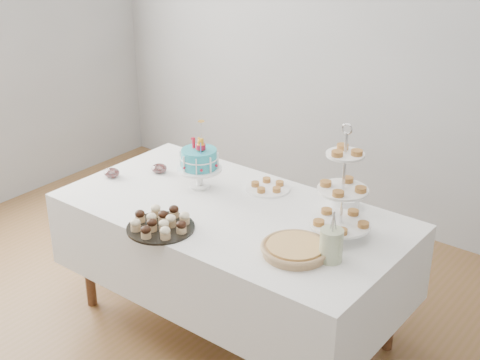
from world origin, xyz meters
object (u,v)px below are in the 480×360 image
Objects in this scene: pastry_plate at (268,187)px; jam_bowl_b at (159,168)px; birthday_cake at (200,170)px; plate_stack at (344,202)px; tiered_stand at (343,190)px; cupcake_tray at (160,222)px; pie at (295,249)px; jam_bowl_a at (112,173)px; utensil_pitcher at (331,244)px; table at (232,245)px.

jam_bowl_b is (-0.67, -0.21, 0.01)m from pastry_plate.
plate_stack is at bearing 32.59° from birthday_cake.
tiered_stand is at bearing -63.91° from plate_stack.
jam_bowl_b is at bearing 134.71° from cupcake_tray.
tiered_stand is (0.07, 0.30, 0.22)m from pie.
pie is (0.86, -0.30, -0.08)m from birthday_cake.
tiered_stand reaches higher than jam_bowl_a.
tiered_stand is 0.39m from plate_stack.
pastry_plate is (-0.53, 0.51, -0.01)m from pie.
plate_stack reaches higher than pastry_plate.
birthday_cake reaches higher than plate_stack.
pie is 1.23m from jam_bowl_b.
birthday_cake is at bearing -178.72° from utensil_pitcher.
table is 0.67m from plate_stack.
jam_bowl_a is (-1.38, 0.08, -0.00)m from pie.
jam_bowl_a is at bearing -172.62° from table.
jam_bowl_a is at bearing -152.83° from pastry_plate.
jam_bowl_b is at bearing -165.83° from plate_stack.
pastry_plate is 2.73× the size of jam_bowl_b.
plate_stack is (-0.14, 0.29, -0.22)m from tiered_stand.
plate_stack is at bearing 52.21° from cupcake_tray.
tiered_stand reaches higher than table.
table is 0.78m from tiered_stand.
pie is 0.59m from plate_stack.
cupcake_tray is at bearing -102.25° from pastry_plate.
jam_bowl_a reaches higher than table.
tiered_stand reaches higher than utensil_pitcher.
birthday_cake is 1.05m from utensil_pitcher.
pastry_plate is at bearing 27.17° from jam_bowl_a.
plate_stack is at bearing 14.17° from jam_bowl_b.
cupcake_tray is 1.01m from plate_stack.
pastry_plate is at bearing 45.48° from birthday_cake.
cupcake_tray reaches higher than table.
cupcake_tray is 0.94m from tiered_stand.
table is at bearing -169.74° from tiered_stand.
cupcake_tray is 3.73× the size of jam_bowl_b.
pastry_plate is at bearing 136.07° from pie.
pie is at bearing -18.94° from table.
tiered_stand is 6.33× the size of jam_bowl_b.
jam_bowl_a is (-0.69, 0.29, -0.01)m from cupcake_tray.
birthday_cake reaches higher than utensil_pitcher.
plate_stack is at bearing 9.06° from pastry_plate.
jam_bowl_a is (-0.84, -0.11, 0.25)m from table.
jam_bowl_b is (-1.27, 0.00, -0.22)m from tiered_stand.
utensil_pitcher is (0.69, -0.46, 0.07)m from pastry_plate.
jam_bowl_b is 0.38× the size of utensil_pitcher.
utensil_pitcher reaches higher than pastry_plate.
cupcake_tray is 3.84× the size of jam_bowl_a.
plate_stack is 1.41m from jam_bowl_a.
utensil_pitcher reaches higher than table.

